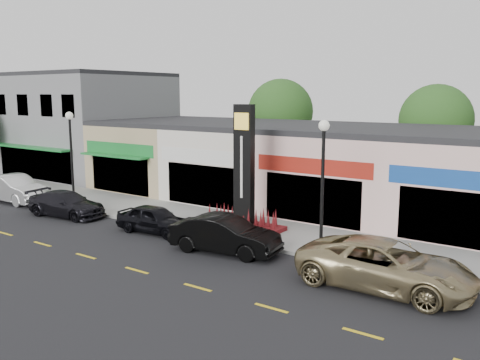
# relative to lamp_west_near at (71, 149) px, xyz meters

# --- Properties ---
(ground) EXTENTS (120.00, 120.00, 0.00)m
(ground) POSITION_rel_lamp_west_near_xyz_m (8.00, -2.50, -3.48)
(ground) COLOR black
(ground) RESTS_ON ground
(sidewalk) EXTENTS (52.00, 4.30, 0.15)m
(sidewalk) POSITION_rel_lamp_west_near_xyz_m (8.00, 1.85, -3.40)
(sidewalk) COLOR gray
(sidewalk) RESTS_ON ground
(curb) EXTENTS (52.00, 0.20, 0.15)m
(curb) POSITION_rel_lamp_west_near_xyz_m (8.00, -0.40, -3.40)
(curb) COLOR gray
(curb) RESTS_ON ground
(building_grey_2story) EXTENTS (12.00, 10.95, 8.30)m
(building_grey_2story) POSITION_rel_lamp_west_near_xyz_m (-10.00, 8.98, 0.67)
(building_grey_2story) COLOR slate
(building_grey_2story) RESTS_ON ground
(shop_beige) EXTENTS (7.00, 10.85, 4.80)m
(shop_beige) POSITION_rel_lamp_west_near_xyz_m (-0.50, 8.96, -1.08)
(shop_beige) COLOR tan
(shop_beige) RESTS_ON ground
(shop_cream) EXTENTS (7.00, 10.01, 4.80)m
(shop_cream) POSITION_rel_lamp_west_near_xyz_m (6.50, 8.97, -1.08)
(shop_cream) COLOR beige
(shop_cream) RESTS_ON ground
(shop_pink_w) EXTENTS (7.00, 10.01, 4.80)m
(shop_pink_w) POSITION_rel_lamp_west_near_xyz_m (13.50, 8.97, -1.08)
(shop_pink_w) COLOR beige
(shop_pink_w) RESTS_ON ground
(tree_rear_west) EXTENTS (5.20, 5.20, 7.83)m
(tree_rear_west) POSITION_rel_lamp_west_near_xyz_m (4.00, 17.00, 1.74)
(tree_rear_west) COLOR #382619
(tree_rear_west) RESTS_ON ground
(tree_rear_mid) EXTENTS (4.80, 4.80, 7.29)m
(tree_rear_mid) POSITION_rel_lamp_west_near_xyz_m (16.00, 17.00, 1.41)
(tree_rear_mid) COLOR #382619
(tree_rear_mid) RESTS_ON ground
(lamp_west_near) EXTENTS (0.44, 0.44, 5.47)m
(lamp_west_near) POSITION_rel_lamp_west_near_xyz_m (0.00, 0.00, 0.00)
(lamp_west_near) COLOR black
(lamp_west_near) RESTS_ON sidewalk
(lamp_east_near) EXTENTS (0.44, 0.44, 5.47)m
(lamp_east_near) POSITION_rel_lamp_west_near_xyz_m (16.00, 0.00, 0.00)
(lamp_east_near) COLOR black
(lamp_east_near) RESTS_ON sidewalk
(pylon_sign) EXTENTS (4.20, 1.30, 6.00)m
(pylon_sign) POSITION_rel_lamp_west_near_xyz_m (11.00, 1.70, -1.20)
(pylon_sign) COLOR maroon
(pylon_sign) RESTS_ON sidewalk
(car_white_van) EXTENTS (1.89, 5.16, 1.69)m
(car_white_van) POSITION_rel_lamp_west_near_xyz_m (-4.39, -1.10, -2.63)
(car_white_van) COLOR silver
(car_white_van) RESTS_ON ground
(car_dark_sedan) EXTENTS (2.47, 4.88, 1.36)m
(car_dark_sedan) POSITION_rel_lamp_west_near_xyz_m (1.44, -1.56, -2.80)
(car_dark_sedan) COLOR black
(car_dark_sedan) RESTS_ON ground
(car_black_sedan) EXTENTS (1.92, 4.07, 1.34)m
(car_black_sedan) POSITION_rel_lamp_west_near_xyz_m (7.79, -1.22, -2.80)
(car_black_sedan) COLOR black
(car_black_sedan) RESTS_ON ground
(car_black_conv) EXTENTS (2.32, 4.93, 1.56)m
(car_black_conv) POSITION_rel_lamp_west_near_xyz_m (12.43, -1.79, -2.70)
(car_black_conv) COLOR black
(car_black_conv) RESTS_ON ground
(car_gold_suv) EXTENTS (2.81, 6.05, 1.68)m
(car_gold_suv) POSITION_rel_lamp_west_near_xyz_m (19.34, -1.85, -2.64)
(car_gold_suv) COLOR tan
(car_gold_suv) RESTS_ON ground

